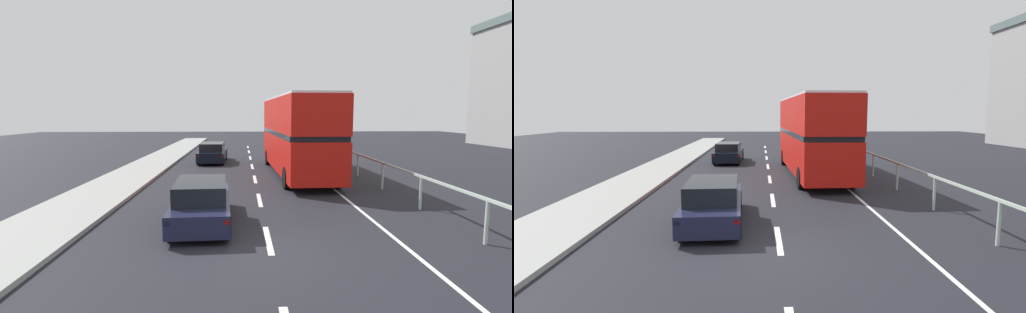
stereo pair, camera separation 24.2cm
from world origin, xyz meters
The scene contains 6 objects.
ground_plane centered at (0.00, 0.00, -0.05)m, with size 74.66×120.00×0.10m, color black.
lane_paint_markings centered at (2.11, 8.50, 0.00)m, with size 3.61×46.00×0.01m.
bridge_side_railing centered at (5.63, 9.00, 0.98)m, with size 0.10×42.00×1.23m.
double_decker_bus_red centered at (2.37, 11.38, 2.31)m, with size 2.94×10.90×4.31m.
hatchback_car_near centered at (-1.96, 2.48, 0.65)m, with size 1.93×4.53×1.36m.
sedan_car_ahead centered at (-2.68, 16.84, 0.66)m, with size 1.89×4.49×1.37m.
Camera 1 is at (-0.73, -8.69, 3.40)m, focal length 25.69 mm.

